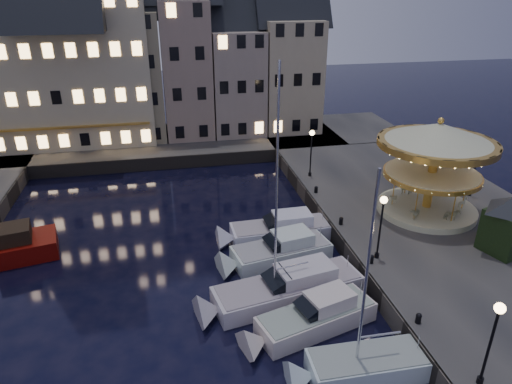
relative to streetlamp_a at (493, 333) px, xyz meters
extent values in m
plane|color=black|center=(-7.20, 9.00, -4.02)|extent=(160.00, 160.00, 0.00)
cube|color=#474442|center=(6.80, 15.00, -3.37)|extent=(16.00, 56.00, 1.30)
cube|color=#474442|center=(-15.20, 37.00, -3.37)|extent=(44.00, 12.00, 1.30)
cube|color=#47423A|center=(-1.20, 15.00, -3.37)|extent=(0.15, 44.00, 1.30)
cube|color=#47423A|center=(-13.20, 31.00, -3.37)|extent=(48.00, 0.15, 1.30)
cylinder|color=black|center=(0.00, 0.00, -2.57)|extent=(0.28, 0.28, 0.30)
cylinder|color=black|center=(0.00, 0.00, -0.82)|extent=(0.12, 0.12, 3.80)
sphere|color=#FFD18C|center=(0.00, 0.00, 1.23)|extent=(0.44, 0.44, 0.44)
cylinder|color=black|center=(0.00, 10.00, -2.57)|extent=(0.28, 0.28, 0.30)
cylinder|color=black|center=(0.00, 10.00, -0.82)|extent=(0.12, 0.12, 3.80)
sphere|color=#FFD18C|center=(0.00, 10.00, 1.23)|extent=(0.44, 0.44, 0.44)
cylinder|color=black|center=(0.00, 23.50, -2.57)|extent=(0.28, 0.28, 0.30)
cylinder|color=black|center=(0.00, 23.50, -0.82)|extent=(0.12, 0.12, 3.80)
sphere|color=#FFD18C|center=(0.00, 23.50, 1.23)|extent=(0.44, 0.44, 0.44)
cylinder|color=black|center=(11.30, 17.00, -2.57)|extent=(0.28, 0.28, 0.30)
cylinder|color=black|center=(11.30, 17.00, -0.82)|extent=(0.12, 0.12, 3.80)
sphere|color=#FFD18C|center=(11.30, 17.00, 1.23)|extent=(0.44, 0.44, 0.44)
cylinder|color=black|center=(-0.60, 4.00, -2.52)|extent=(0.28, 0.28, 0.40)
sphere|color=black|center=(-0.60, 4.00, -2.30)|extent=(0.30, 0.30, 0.30)
cylinder|color=black|center=(-0.60, 9.50, -2.52)|extent=(0.28, 0.28, 0.40)
sphere|color=black|center=(-0.60, 9.50, -2.30)|extent=(0.30, 0.30, 0.30)
cylinder|color=black|center=(-0.60, 14.50, -2.52)|extent=(0.28, 0.28, 0.40)
sphere|color=black|center=(-0.60, 14.50, -2.30)|extent=(0.30, 0.30, 0.30)
cylinder|color=black|center=(-0.60, 20.00, -2.52)|extent=(0.28, 0.28, 0.40)
sphere|color=black|center=(-0.60, 20.00, -2.30)|extent=(0.30, 0.30, 0.30)
cube|color=#9B8469|center=(-26.70, 39.00, 2.78)|extent=(5.00, 8.00, 11.00)
cube|color=gray|center=(-21.25, 39.00, 3.28)|extent=(5.60, 8.00, 12.00)
cube|color=gray|center=(-15.20, 39.00, 3.78)|extent=(6.20, 8.00, 13.00)
cube|color=gray|center=(-9.45, 39.00, 4.28)|extent=(5.00, 8.00, 14.00)
cube|color=gray|center=(-4.00, 39.00, 2.78)|extent=(5.60, 8.00, 11.00)
cube|color=tan|center=(2.05, 39.00, 3.28)|extent=(6.20, 8.00, 12.00)
cube|color=#C6B996|center=(-21.20, 39.00, 4.78)|extent=(16.00, 9.00, 15.00)
cube|color=silver|center=(-3.90, 2.55, -3.57)|extent=(5.51, 2.20, 1.30)
cube|color=gray|center=(-3.90, 2.55, -2.90)|extent=(5.24, 2.03, 0.10)
cylinder|color=silver|center=(-4.45, 2.56, 1.87)|extent=(0.14, 0.14, 9.58)
cube|color=beige|center=(-5.17, 6.14, -3.57)|extent=(6.80, 3.84, 1.30)
cube|color=gray|center=(-5.17, 6.14, -2.90)|extent=(6.44, 3.58, 0.10)
cube|color=beige|center=(-4.42, 6.35, -2.47)|extent=(2.80, 2.22, 0.80)
cube|color=black|center=(-5.66, 6.00, -2.57)|extent=(1.48, 1.75, 0.91)
cube|color=silver|center=(-5.96, 8.86, -3.57)|extent=(9.06, 4.10, 1.30)
cube|color=gray|center=(-5.96, 8.86, -2.90)|extent=(8.60, 3.82, 0.10)
cube|color=silver|center=(-4.93, 9.04, -2.47)|extent=(3.62, 2.50, 0.80)
cube|color=black|center=(-6.65, 8.73, -2.57)|extent=(1.72, 2.03, 1.05)
cylinder|color=silver|center=(-6.82, 8.70, 2.97)|extent=(0.14, 0.14, 11.77)
cube|color=silver|center=(-5.35, 12.85, -3.57)|extent=(6.76, 3.57, 1.30)
cube|color=gray|center=(-5.35, 12.85, -2.90)|extent=(6.41, 3.32, 0.10)
cube|color=silver|center=(-4.59, 12.99, -2.47)|extent=(2.73, 2.25, 0.80)
cube|color=black|center=(-5.85, 12.76, -2.57)|extent=(1.40, 1.89, 0.91)
cube|color=silver|center=(-4.70, 15.60, -3.57)|extent=(7.05, 2.47, 1.30)
cube|color=gray|center=(-4.70, 15.60, -2.90)|extent=(6.70, 2.27, 0.10)
cube|color=silver|center=(-3.86, 15.62, -2.47)|extent=(2.70, 1.80, 0.80)
cube|color=black|center=(-5.26, 15.59, -2.57)|extent=(1.22, 1.66, 0.94)
cube|color=black|center=(-22.73, 16.72, -2.27)|extent=(2.81, 2.47, 1.11)
cylinder|color=beige|center=(6.33, 15.11, -2.49)|extent=(7.13, 7.13, 0.45)
cylinder|color=gold|center=(6.33, 15.11, 0.49)|extent=(0.62, 0.62, 5.52)
cylinder|color=beige|center=(6.33, 15.11, 0.40)|extent=(6.59, 6.59, 0.16)
cylinder|color=gold|center=(6.33, 15.11, 0.24)|extent=(6.84, 6.84, 0.31)
cone|color=beige|center=(6.33, 15.11, 3.34)|extent=(8.20, 8.20, 1.43)
cylinder|color=gold|center=(6.33, 15.11, 2.59)|extent=(8.20, 8.20, 0.45)
sphere|color=gold|center=(6.33, 15.11, 4.23)|extent=(0.45, 0.45, 0.45)
imported|color=beige|center=(8.71, 15.85, -1.83)|extent=(1.49, 1.08, 0.89)
cube|color=black|center=(8.11, 9.14, -1.34)|extent=(2.88, 2.88, 2.75)
camera|label=1|loc=(-12.18, -12.04, 12.71)|focal=32.00mm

